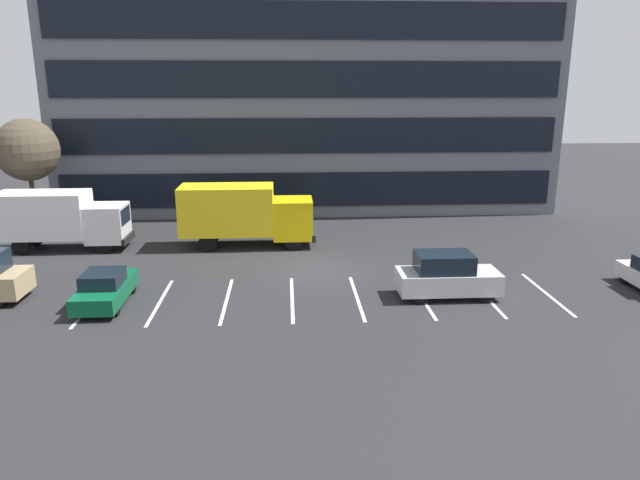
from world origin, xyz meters
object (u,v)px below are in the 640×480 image
suv_silver (447,276)px  bare_tree (27,150)px  sedan_forest (105,289)px  box_truck_white (60,217)px  box_truck_yellow_all (244,212)px

suv_silver → bare_tree: (-22.26, 12.48, 4.13)m
sedan_forest → box_truck_white: bearing=119.4°
sedan_forest → suv_silver: bearing=0.2°
suv_silver → box_truck_white: bearing=156.1°
box_truck_white → bare_tree: 5.90m
box_truck_white → suv_silver: bearing=-23.9°
box_truck_yellow_all → sedan_forest: size_ratio=1.82×
box_truck_yellow_all → suv_silver: 12.68m
box_truck_white → box_truck_yellow_all: box_truck_yellow_all is taller
box_truck_white → box_truck_yellow_all: size_ratio=0.93×
box_truck_white → bare_tree: bare_tree is taller
box_truck_white → box_truck_yellow_all: (10.07, 0.09, 0.13)m
sedan_forest → bare_tree: size_ratio=0.59×
sedan_forest → box_truck_yellow_all: bearing=59.1°
bare_tree → box_truck_white: bearing=-52.9°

